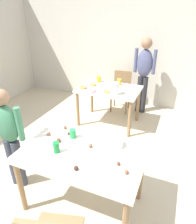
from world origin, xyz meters
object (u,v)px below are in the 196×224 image
object	(u,v)px
pitcher_far	(115,89)
dining_table_near	(82,160)
chair_far_table	(121,88)
person_girl_near	(9,133)
person_adult_far	(144,70)
soda_can	(56,147)
dining_table_far	(109,93)
mixing_bowl	(115,143)

from	to	relation	value
pitcher_far	dining_table_near	bearing A→B (deg)	-83.54
chair_far_table	person_girl_near	size ratio (longest dim) A/B	0.65
person_adult_far	pitcher_far	world-z (taller)	person_adult_far
person_adult_far	soda_can	distance (m)	2.81
person_girl_near	person_adult_far	bearing A→B (deg)	69.57
dining_table_far	person_girl_near	world-z (taller)	person_girl_near
person_adult_far	dining_table_far	bearing A→B (deg)	-122.36
person_adult_far	dining_table_near	bearing A→B (deg)	-91.91
dining_table_near	dining_table_far	bearing A→B (deg)	101.53
person_girl_near	pitcher_far	distance (m)	1.87
person_adult_far	mixing_bowl	world-z (taller)	person_adult_far
chair_far_table	pitcher_far	world-z (taller)	pitcher_far
dining_table_far	chair_far_table	xyz separation A→B (m)	(0.03, 0.75, -0.15)
chair_far_table	soda_can	world-z (taller)	soda_can
person_adult_far	pitcher_far	xyz separation A→B (m)	(-0.28, -1.02, -0.11)
dining_table_far	pitcher_far	size ratio (longest dim) A/B	5.27
dining_table_far	soda_can	bearing A→B (deg)	-85.76
dining_table_far	person_adult_far	world-z (taller)	person_adult_far
dining_table_far	chair_far_table	bearing A→B (deg)	87.89
chair_far_table	person_adult_far	world-z (taller)	person_adult_far
dining_table_near	pitcher_far	size ratio (longest dim) A/B	5.97
dining_table_near	soda_can	world-z (taller)	soda_can
person_girl_near	person_adult_far	distance (m)	2.93
chair_far_table	person_adult_far	size ratio (longest dim) A/B	0.54
pitcher_far	person_girl_near	bearing A→B (deg)	-113.32
person_girl_near	pitcher_far	size ratio (longest dim) A/B	6.14
soda_can	person_girl_near	bearing A→B (deg)	176.37
person_girl_near	mixing_bowl	bearing A→B (deg)	13.71
person_girl_near	person_adult_far	world-z (taller)	person_adult_far
dining_table_near	person_girl_near	xyz separation A→B (m)	(-0.93, -0.04, 0.13)
dining_table_near	person_adult_far	size ratio (longest dim) A/B	0.81
pitcher_far	dining_table_far	bearing A→B (deg)	128.57
dining_table_near	mixing_bowl	distance (m)	0.41
person_adult_far	pitcher_far	distance (m)	1.07
soda_can	dining_table_near	bearing A→B (deg)	18.23
person_girl_near	soda_can	bearing A→B (deg)	-3.63
person_girl_near	pitcher_far	world-z (taller)	person_girl_near
chair_far_table	person_adult_far	xyz separation A→B (m)	(0.46, 0.02, 0.47)
dining_table_near	pitcher_far	xyz separation A→B (m)	(-0.19, 1.68, 0.20)
chair_far_table	soda_can	bearing A→B (deg)	-87.47
chair_far_table	soda_can	xyz separation A→B (m)	(0.12, -2.76, 0.31)
mixing_bowl	dining_table_near	bearing A→B (deg)	-137.68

